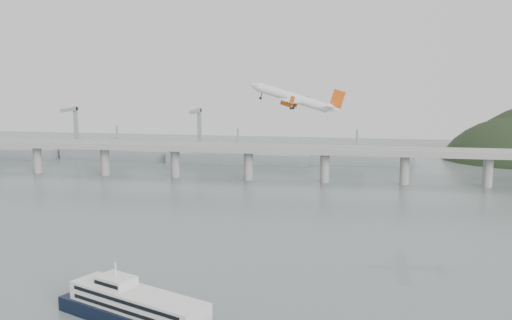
# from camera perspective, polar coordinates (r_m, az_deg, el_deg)

# --- Properties ---
(ground) EXTENTS (900.00, 900.00, 0.00)m
(ground) POSITION_cam_1_polar(r_m,az_deg,el_deg) (199.66, -2.74, -12.70)
(ground) COLOR #566362
(ground) RESTS_ON ground
(bridge) EXTENTS (800.00, 22.00, 23.90)m
(bridge) POSITION_cam_1_polar(r_m,az_deg,el_deg) (387.56, 3.46, 0.56)
(bridge) COLOR gray
(bridge) RESTS_ON ground
(distant_fleet) EXTENTS (453.00, 60.90, 40.00)m
(distant_fleet) POSITION_cam_1_polar(r_m,az_deg,el_deg) (492.05, -13.83, 0.74)
(distant_fleet) COLOR slate
(distant_fleet) RESTS_ON ground
(ferry) EXTENTS (84.24, 44.85, 16.97)m
(ferry) POSITION_cam_1_polar(r_m,az_deg,el_deg) (179.95, -11.18, -13.76)
(ferry) COLOR black
(ferry) RESTS_ON ground
(airliner) EXTENTS (40.62, 36.68, 14.21)m
(airliner) POSITION_cam_1_polar(r_m,az_deg,el_deg) (245.33, 3.72, 5.85)
(airliner) COLOR white
(airliner) RESTS_ON ground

